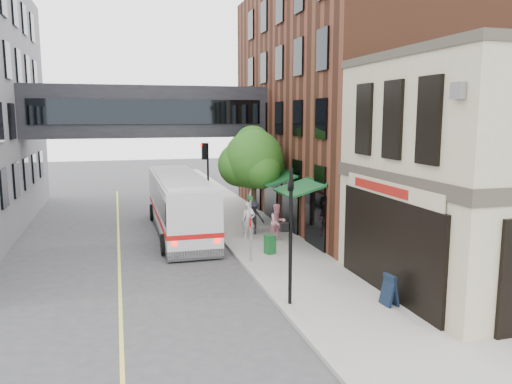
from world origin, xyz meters
TOP-DOWN VIEW (x-y plane):
  - ground at (0.00, 0.00)m, footprint 120.00×120.00m
  - sidewalk_main at (2.00, 14.00)m, footprint 4.00×60.00m
  - brick_building at (9.98, 15.00)m, footprint 13.76×18.00m
  - skyway_bridge at (-3.00, 18.00)m, footprint 14.00×3.18m
  - traffic_signal_near at (0.37, 2.00)m, footprint 0.44×0.22m
  - traffic_signal_far at (0.26, 17.00)m, footprint 0.53×0.28m
  - street_sign_pole at (0.39, 7.00)m, footprint 0.08×0.75m
  - street_tree at (2.19, 13.22)m, footprint 3.80×3.20m
  - lane_marking at (-5.00, 10.00)m, footprint 0.12×40.00m
  - bus at (-1.75, 13.61)m, footprint 2.79×11.34m
  - pedestrian_a at (1.33, 10.82)m, footprint 0.76×0.60m
  - pedestrian_b at (2.63, 10.15)m, footprint 1.03×0.89m
  - pedestrian_c at (1.81, 11.69)m, footprint 1.20×0.78m
  - newspaper_box at (1.55, 7.92)m, footprint 0.53×0.50m
  - sandwich_board at (3.49, 1.00)m, footprint 0.43×0.61m

SIDE VIEW (x-z plane):
  - ground at x=0.00m, z-range 0.00..0.00m
  - lane_marking at x=-5.00m, z-range 0.00..0.01m
  - sidewalk_main at x=2.00m, z-range 0.00..0.15m
  - newspaper_box at x=1.55m, z-range 0.15..0.99m
  - sandwich_board at x=3.49m, z-range 0.15..1.18m
  - pedestrian_c at x=1.81m, z-range 0.15..1.91m
  - pedestrian_b at x=2.63m, z-range 0.15..1.97m
  - pedestrian_a at x=1.33m, z-range 0.15..1.99m
  - bus at x=-1.75m, z-range 0.18..3.23m
  - street_sign_pole at x=0.39m, z-range 0.43..3.43m
  - traffic_signal_near at x=0.37m, z-range 0.68..5.28m
  - traffic_signal_far at x=0.26m, z-range 1.09..5.59m
  - street_tree at x=2.19m, z-range 1.11..6.71m
  - skyway_bridge at x=-3.00m, z-range 5.00..8.00m
  - brick_building at x=9.98m, z-range -0.01..13.99m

